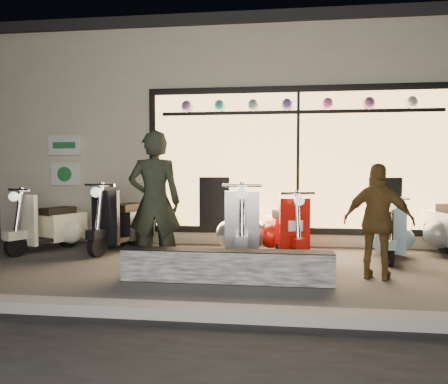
# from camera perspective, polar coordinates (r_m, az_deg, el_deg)

# --- Properties ---
(ground) EXTENTS (40.00, 40.00, 0.00)m
(ground) POSITION_cam_1_polar(r_m,az_deg,el_deg) (6.13, 2.62, -10.18)
(ground) COLOR #383533
(ground) RESTS_ON ground
(kerb) EXTENTS (40.00, 0.25, 0.12)m
(kerb) POSITION_cam_1_polar(r_m,az_deg,el_deg) (4.20, 0.29, -15.59)
(kerb) COLOR slate
(kerb) RESTS_ON ground
(shop_building) EXTENTS (10.20, 6.23, 4.20)m
(shop_building) POSITION_cam_1_polar(r_m,az_deg,el_deg) (10.96, 4.82, 6.70)
(shop_building) COLOR beige
(shop_building) RESTS_ON ground
(graffiti_barrier) EXTENTS (2.61, 0.28, 0.40)m
(graffiti_barrier) POSITION_cam_1_polar(r_m,az_deg,el_deg) (5.47, 0.33, -9.64)
(graffiti_barrier) COLOR black
(graffiti_barrier) RESTS_ON ground
(scooter_silver) EXTENTS (0.58, 1.59, 1.14)m
(scooter_silver) POSITION_cam_1_polar(r_m,az_deg,el_deg) (7.07, 2.42, -4.64)
(scooter_silver) COLOR black
(scooter_silver) RESTS_ON ground
(scooter_red) EXTENTS (0.70, 1.44, 1.02)m
(scooter_red) POSITION_cam_1_polar(r_m,az_deg,el_deg) (7.12, 7.97, -4.98)
(scooter_red) COLOR black
(scooter_red) RESTS_ON ground
(scooter_black) EXTENTS (0.76, 1.57, 1.11)m
(scooter_black) POSITION_cam_1_polar(r_m,az_deg,el_deg) (7.88, -12.63, -3.98)
(scooter_black) COLOR black
(scooter_black) RESTS_ON ground
(scooter_cream) EXTENTS (0.86, 1.42, 1.04)m
(scooter_cream) POSITION_cam_1_polar(r_m,az_deg,el_deg) (8.14, -21.12, -4.10)
(scooter_cream) COLOR black
(scooter_cream) RESTS_ON ground
(scooter_blue) EXTENTS (0.62, 1.34, 0.95)m
(scooter_blue) POSITION_cam_1_polar(r_m,az_deg,el_deg) (7.43, 20.91, -5.03)
(scooter_blue) COLOR black
(scooter_blue) RESTS_ON ground
(man) EXTENTS (0.77, 0.58, 1.91)m
(man) POSITION_cam_1_polar(r_m,az_deg,el_deg) (5.93, -9.05, -1.31)
(man) COLOR black
(man) RESTS_ON ground
(woman) EXTENTS (0.93, 0.62, 1.47)m
(woman) POSITION_cam_1_polar(r_m,az_deg,el_deg) (5.85, 19.51, -3.66)
(woman) COLOR brown
(woman) RESTS_ON ground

